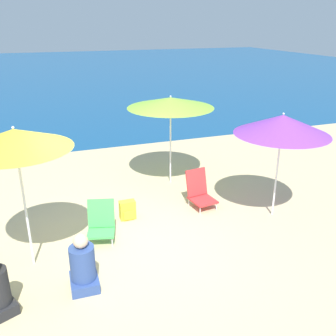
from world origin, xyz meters
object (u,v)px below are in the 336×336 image
object	(u,v)px
beach_chair_green	(101,222)
backpack_yellow	(128,210)
beach_umbrella_purple	(282,125)
beach_umbrella_yellow	(15,139)
beach_chair_red	(199,191)
beach_umbrella_lime	(171,103)
person_seated_far	(83,266)

from	to	relation	value
beach_chair_green	backpack_yellow	size ratio (longest dim) A/B	1.88
beach_umbrella_purple	beach_umbrella_yellow	bearing A→B (deg)	-178.62
beach_umbrella_purple	beach_chair_red	bearing A→B (deg)	144.42
beach_chair_green	beach_chair_red	xyz separation A→B (m)	(2.16, 0.61, -0.01)
beach_umbrella_purple	beach_chair_red	distance (m)	2.13
beach_umbrella_yellow	backpack_yellow	bearing A→B (deg)	27.28
beach_umbrella_lime	beach_umbrella_yellow	bearing A→B (deg)	-143.81
backpack_yellow	beach_chair_green	bearing A→B (deg)	-137.93
beach_umbrella_yellow	backpack_yellow	size ratio (longest dim) A/B	5.98
beach_chair_green	backpack_yellow	xyz separation A→B (m)	(0.61, 0.55, -0.15)
beach_umbrella_purple	backpack_yellow	bearing A→B (deg)	163.79
person_seated_far	beach_umbrella_lime	bearing A→B (deg)	53.46
beach_umbrella_purple	backpack_yellow	xyz separation A→B (m)	(-2.77, 0.81, -1.67)
beach_umbrella_purple	person_seated_far	xyz separation A→B (m)	(-3.86, -0.96, -1.50)
beach_umbrella_lime	beach_umbrella_purple	bearing A→B (deg)	-58.43
beach_umbrella_purple	beach_umbrella_lime	distance (m)	2.60
beach_umbrella_lime	beach_chair_green	xyz separation A→B (m)	(-2.01, -1.96, -1.59)
beach_umbrella_yellow	beach_umbrella_lime	world-z (taller)	beach_umbrella_yellow
beach_chair_green	beach_chair_red	size ratio (longest dim) A/B	0.94
person_seated_far	beach_chair_green	bearing A→B (deg)	70.04
beach_umbrella_yellow	person_seated_far	size ratio (longest dim) A/B	2.56
beach_umbrella_lime	beach_chair_green	distance (m)	3.23
beach_umbrella_purple	beach_umbrella_lime	xyz separation A→B (m)	(-1.36, 2.22, 0.07)
beach_umbrella_lime	beach_chair_red	distance (m)	2.10
beach_umbrella_lime	backpack_yellow	xyz separation A→B (m)	(-1.41, -1.41, -1.74)
beach_umbrella_lime	backpack_yellow	distance (m)	2.64
person_seated_far	backpack_yellow	size ratio (longest dim) A/B	2.33
beach_umbrella_yellow	beach_chair_red	xyz separation A→B (m)	(3.33, 0.98, -1.75)
beach_chair_green	backpack_yellow	bearing A→B (deg)	57.35
beach_chair_green	beach_chair_red	distance (m)	2.25
beach_umbrella_lime	beach_chair_green	world-z (taller)	beach_umbrella_lime
beach_umbrella_purple	beach_umbrella_yellow	distance (m)	4.55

